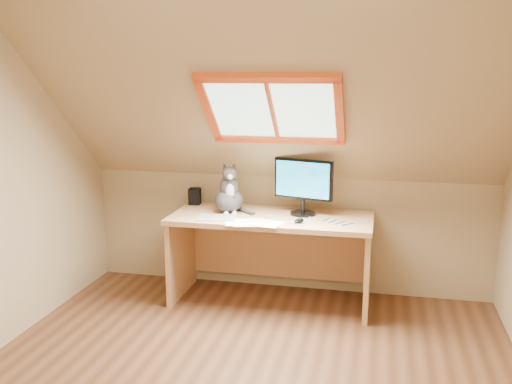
# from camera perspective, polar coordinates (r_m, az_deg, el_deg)

# --- Properties ---
(room_shell) EXTENTS (3.52, 3.52, 2.41)m
(room_shell) POSITION_cam_1_polar(r_m,az_deg,el_deg) (3.08, -2.34, 3.36)
(room_shell) COLOR tan
(room_shell) RESTS_ON ground
(desk) EXTENTS (1.63, 0.71, 0.74)m
(desk) POSITION_cam_1_polar(r_m,az_deg,el_deg) (4.77, 1.69, -4.79)
(desk) COLOR tan
(desk) RESTS_ON ground
(monitor) EXTENTS (0.49, 0.21, 0.46)m
(monitor) POSITION_cam_1_polar(r_m,az_deg,el_deg) (4.62, 4.75, 0.89)
(monitor) COLOR black
(monitor) RESTS_ON desk
(cat) EXTENTS (0.31, 0.34, 0.43)m
(cat) POSITION_cam_1_polar(r_m,az_deg,el_deg) (4.72, -2.71, -0.23)
(cat) COLOR #403B39
(cat) RESTS_ON desk
(desk_speaker) EXTENTS (0.11, 0.11, 0.14)m
(desk_speaker) POSITION_cam_1_polar(r_m,az_deg,el_deg) (5.04, -6.15, -0.43)
(desk_speaker) COLOR black
(desk_speaker) RESTS_ON desk
(graphics_tablet) EXTENTS (0.32, 0.25, 0.01)m
(graphics_tablet) POSITION_cam_1_polar(r_m,az_deg,el_deg) (4.55, -3.95, -2.59)
(graphics_tablet) COLOR #B2B2B7
(graphics_tablet) RESTS_ON desk
(mouse) EXTENTS (0.10, 0.13, 0.03)m
(mouse) POSITION_cam_1_polar(r_m,az_deg,el_deg) (4.42, 4.33, -2.88)
(mouse) COLOR black
(mouse) RESTS_ON desk
(papers) EXTENTS (0.35, 0.30, 0.01)m
(papers) POSITION_cam_1_polar(r_m,az_deg,el_deg) (4.41, -0.15, -3.09)
(papers) COLOR white
(papers) RESTS_ON desk
(cables) EXTENTS (0.51, 0.26, 0.01)m
(cables) POSITION_cam_1_polar(r_m,az_deg,el_deg) (4.47, 6.82, -2.96)
(cables) COLOR silver
(cables) RESTS_ON desk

